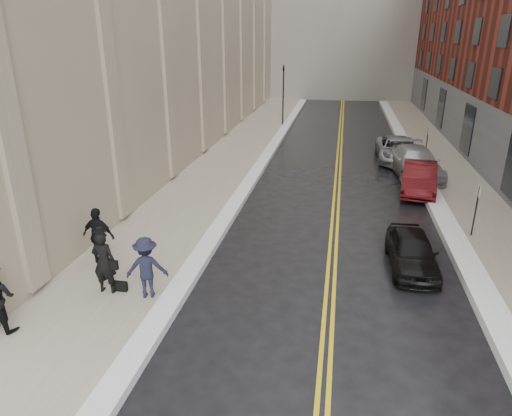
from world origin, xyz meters
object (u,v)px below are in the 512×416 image
at_px(car_maroon, 419,178).
at_px(pedestrian_c, 99,236).
at_px(pedestrian_main, 104,262).
at_px(pedestrian_b, 147,267).
at_px(car_silver_far, 397,149).
at_px(car_black, 412,251).
at_px(car_silver_near, 416,163).

xyz_separation_m(car_maroon, pedestrian_c, (-12.06, -10.44, 0.40)).
bearing_deg(pedestrian_main, pedestrian_b, 179.93).
relative_size(car_maroon, car_silver_far, 0.87).
xyz_separation_m(pedestrian_b, pedestrian_c, (-2.50, 1.75, 0.04)).
relative_size(car_black, pedestrian_c, 1.87).
distance_m(car_maroon, pedestrian_c, 15.96).
xyz_separation_m(car_black, pedestrian_c, (-10.67, -1.88, 0.52)).
bearing_deg(car_black, pedestrian_b, -158.15).
relative_size(car_silver_far, pedestrian_c, 2.63).
bearing_deg(car_maroon, pedestrian_c, -131.28).
bearing_deg(car_maroon, car_black, -91.41).
bearing_deg(car_silver_far, pedestrian_b, -116.53).
bearing_deg(car_black, car_silver_near, 79.96).
bearing_deg(car_silver_near, car_black, -104.62).
distance_m(car_maroon, car_silver_near, 2.84).
bearing_deg(car_silver_near, pedestrian_c, -139.37).
relative_size(car_silver_far, pedestrian_main, 2.62).
height_order(car_black, pedestrian_main, pedestrian_main).
distance_m(pedestrian_main, pedestrian_b, 1.37).
distance_m(pedestrian_main, pedestrian_c, 2.08).
xyz_separation_m(car_black, car_silver_far, (0.93, 14.87, 0.09)).
xyz_separation_m(car_maroon, pedestrian_main, (-10.94, -12.19, 0.41)).
relative_size(pedestrian_main, pedestrian_c, 1.00).
height_order(car_maroon, car_silver_near, car_silver_near).
bearing_deg(car_silver_near, car_silver_far, 94.34).
height_order(car_silver_near, pedestrian_main, pedestrian_main).
relative_size(car_silver_far, pedestrian_b, 2.76).
xyz_separation_m(car_silver_far, pedestrian_c, (-11.60, -16.74, 0.42)).
relative_size(car_silver_near, pedestrian_c, 2.79).
distance_m(pedestrian_b, pedestrian_c, 3.05).
distance_m(car_black, car_silver_far, 14.90).
height_order(pedestrian_b, pedestrian_c, pedestrian_c).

